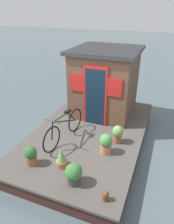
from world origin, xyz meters
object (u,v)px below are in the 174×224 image
houseboat_cabin (105,81)px  potted_plant_sage (106,143)px  bicycle (64,128)px  potted_plant_thyme (62,158)px  potted_plant_mint (74,174)px  potted_plant_succulent (118,134)px  potted_plant_lavender (31,155)px  mooring_bollard (106,196)px

houseboat_cabin → potted_plant_sage: houseboat_cabin is taller
bicycle → potted_plant_thyme: bicycle is taller
potted_plant_mint → potted_plant_succulent: potted_plant_succulent is taller
houseboat_cabin → potted_plant_mint: (-3.39, -0.43, -0.80)m
potted_plant_thyme → potted_plant_succulent: bearing=-34.2°
bicycle → potted_plant_lavender: 1.18m
bicycle → potted_plant_sage: bicycle is taller
bicycle → potted_plant_succulent: size_ratio=3.59×
houseboat_cabin → potted_plant_lavender: bearing=167.5°
potted_plant_thyme → bicycle: bearing=23.3°
bicycle → potted_plant_lavender: bicycle is taller
potted_plant_lavender → mooring_bollard: 1.90m
bicycle → mooring_bollard: size_ratio=8.34×
houseboat_cabin → potted_plant_sage: 2.44m
potted_plant_succulent → potted_plant_lavender: bearing=134.3°
houseboat_cabin → potted_plant_succulent: size_ratio=4.27×
potted_plant_sage → potted_plant_thyme: bearing=137.2°
potted_plant_mint → potted_plant_thyme: size_ratio=1.05×
potted_plant_mint → potted_plant_sage: bearing=-14.1°
potted_plant_thyme → mooring_bollard: (-0.54, -1.20, -0.10)m
potted_plant_mint → potted_plant_succulent: (1.74, -0.46, 0.01)m
potted_plant_thyme → mooring_bollard: size_ratio=2.12×
bicycle → potted_plant_mint: bearing=-146.3°
potted_plant_succulent → bicycle: bearing=107.4°
bicycle → potted_plant_mint: (-1.32, -0.88, -0.13)m
potted_plant_mint → mooring_bollard: size_ratio=2.24×
potted_plant_succulent → potted_plant_thyme: bearing=145.8°
potted_plant_mint → potted_plant_succulent: size_ratio=0.96×
houseboat_cabin → potted_plant_mint: 3.51m
potted_plant_thyme → potted_plant_sage: 1.14m
potted_plant_mint → potted_plant_lavender: 1.16m
potted_plant_lavender → houseboat_cabin: bearing=-12.5°
potted_plant_succulent → mooring_bollard: potted_plant_succulent is taller
mooring_bollard → potted_plant_mint: bearing=76.8°
potted_plant_succulent → mooring_bollard: bearing=-172.0°
houseboat_cabin → mooring_bollard: bearing=-162.1°
potted_plant_mint → potted_plant_lavender: (0.17, 1.14, -0.01)m
potted_plant_mint → potted_plant_succulent: bearing=-14.8°
potted_plant_sage → houseboat_cabin: bearing=18.5°
potted_plant_thyme → potted_plant_lavender: 0.70m
houseboat_cabin → potted_plant_thyme: bearing=179.2°
potted_plant_mint → houseboat_cabin: bearing=7.2°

